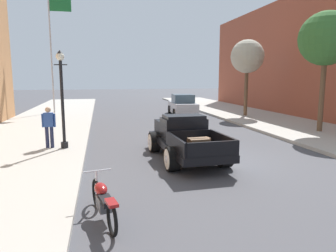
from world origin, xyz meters
The scene contains 9 objects.
ground_plane centered at (0.00, 0.00, 0.00)m, with size 140.00×140.00×0.00m, color #47474C.
hotrod_truck_black centered at (-0.88, 0.49, 0.75)m, with size 2.33×5.00×1.58m.
motorcycle_parked centered at (-3.89, -4.21, 0.44)m, with size 0.70×2.09×0.93m.
car_background_silver centered at (2.44, 13.27, 0.77)m, with size 2.11×4.42×1.65m.
pedestrian_sidewalk_left centered at (-5.92, 2.53, 1.09)m, with size 0.53×0.22×1.65m.
street_lamp_near centered at (-5.34, 2.37, 2.39)m, with size 0.50×0.32×3.85m.
flagpole centered at (-7.28, 15.89, 5.77)m, with size 1.74×0.16×9.16m.
street_tree_nearest centered at (7.39, 3.71, 4.87)m, with size 2.73×2.73×6.12m.
street_tree_second centered at (6.69, 11.00, 4.43)m, with size 2.42×2.42×5.53m.
Camera 1 is at (-3.88, -10.53, 2.95)m, focal length 33.50 mm.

